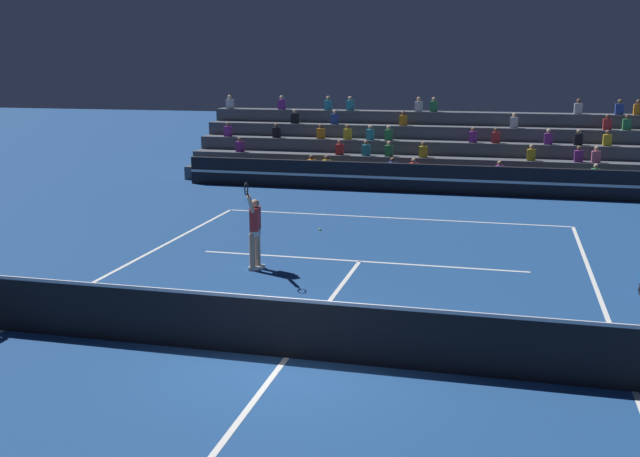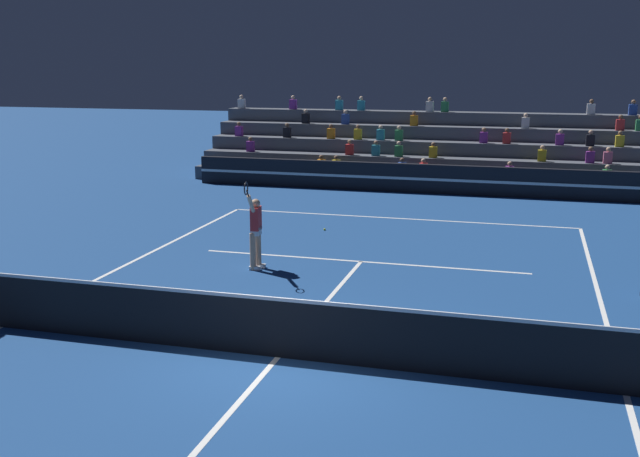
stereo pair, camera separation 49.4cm
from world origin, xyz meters
TOP-DOWN VIEW (x-y plane):
  - ground_plane at (0.00, 0.00)m, footprint 120.00×120.00m
  - court_lines at (0.00, 0.00)m, footprint 11.10×23.90m
  - tennis_net at (0.00, 0.00)m, footprint 12.00×0.10m
  - sponsor_banner_wall at (0.00, 16.86)m, footprint 18.00×0.26m
  - bleacher_stand at (0.01, 20.66)m, footprint 19.46×4.75m
  - tennis_player at (-2.28, 5.08)m, footprint 0.33×1.32m
  - tennis_ball at (-1.81, 9.59)m, footprint 0.07×0.07m

SIDE VIEW (x-z plane):
  - ground_plane at x=0.00m, z-range 0.00..0.00m
  - court_lines at x=0.00m, z-range 0.00..0.01m
  - tennis_ball at x=-1.81m, z-range 0.00..0.07m
  - tennis_net at x=0.00m, z-range -0.01..1.09m
  - sponsor_banner_wall at x=0.00m, z-range 0.00..1.10m
  - tennis_player at x=-2.28m, z-range -0.18..2.14m
  - bleacher_stand at x=0.01m, z-range -0.67..2.71m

